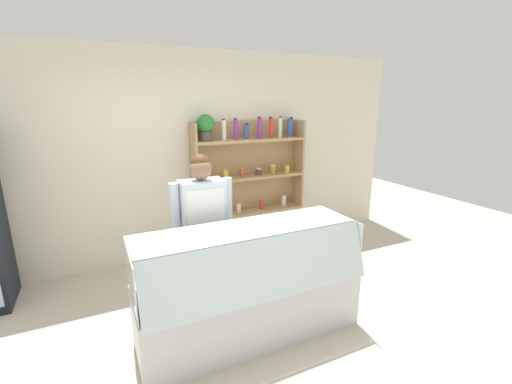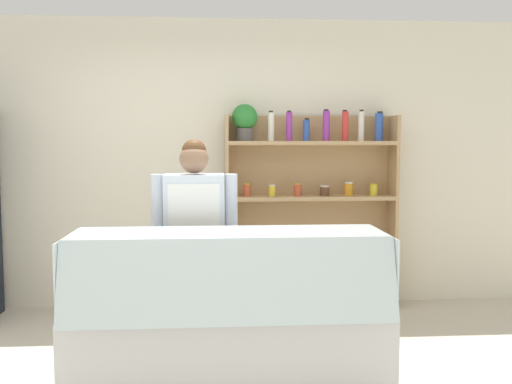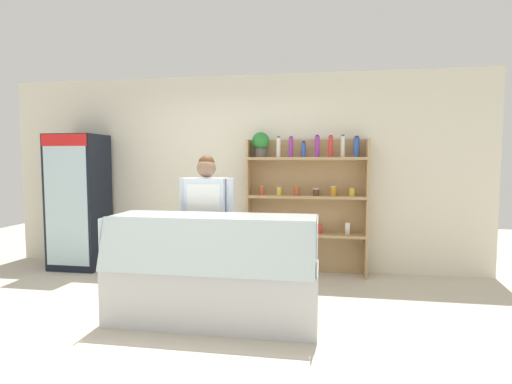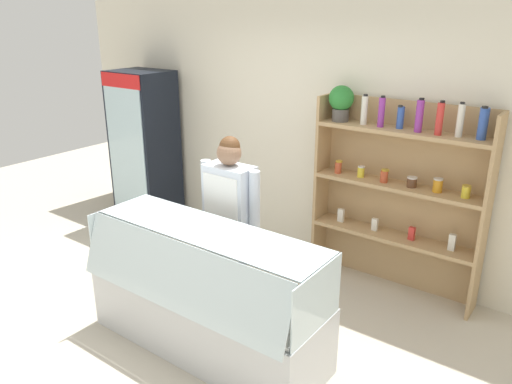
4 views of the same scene
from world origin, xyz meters
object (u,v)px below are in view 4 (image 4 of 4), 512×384
(shop_clerk, at_px, (230,211))
(drinks_fridge, at_px, (145,148))
(shelving_unit, at_px, (394,182))
(deli_display_case, at_px, (206,312))

(shop_clerk, bearing_deg, drinks_fridge, 155.72)
(shelving_unit, bearing_deg, shop_clerk, -129.24)
(shop_clerk, bearing_deg, deli_display_case, -69.01)
(shelving_unit, bearing_deg, drinks_fridge, -175.91)
(shelving_unit, xyz_separation_m, deli_display_case, (-0.75, -1.78, -0.75))
(drinks_fridge, relative_size, shelving_unit, 0.99)
(drinks_fridge, relative_size, deli_display_case, 0.96)
(shelving_unit, height_order, shop_clerk, shelving_unit)
(drinks_fridge, xyz_separation_m, shop_clerk, (2.16, -0.97, -0.01))
(deli_display_case, distance_m, shop_clerk, 0.88)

